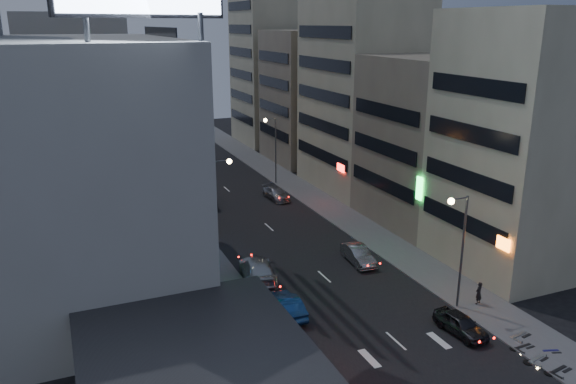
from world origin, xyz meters
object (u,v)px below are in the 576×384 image
road_car_blue (286,305)px  scooter_silver_b (525,322)px  parked_car_left (203,199)px  person (479,293)px  scooter_blue (559,342)px  road_car_silver (258,270)px  parked_car_right_far (276,194)px  parked_car_right_near (461,324)px  parked_car_right_mid (358,255)px  scooter_black_a (565,356)px  scooter_black_b (530,335)px  scooter_silver_a (542,346)px

road_car_blue → scooter_silver_b: 15.32m
parked_car_left → person: bearing=117.5°
person → scooter_blue: person is taller
road_car_silver → parked_car_right_far: bearing=-104.5°
parked_car_right_near → person: bearing=30.0°
parked_car_right_mid → person: 10.44m
person → parked_car_left: bearing=-84.7°
scooter_black_a → scooter_blue: scooter_black_a is taller
parked_car_right_near → road_car_blue: (-9.24, 6.53, 0.04)m
parked_car_right_near → person: (3.61, 2.54, 0.27)m
person → scooter_black_a: size_ratio=0.82×
parked_car_right_mid → road_car_silver: (-8.74, 0.09, 0.15)m
scooter_silver_b → road_car_blue: bearing=48.6°
person → scooter_black_b: person is taller
parked_car_right_mid → scooter_black_a: bearing=-73.0°
road_car_silver → scooter_blue: 20.95m
parked_car_right_mid → parked_car_right_far: 18.78m
road_car_silver → scooter_black_b: road_car_silver is taller
road_car_silver → scooter_blue: bearing=140.9°
scooter_black_a → scooter_black_b: scooter_black_a is taller
parked_car_right_far → scooter_black_b: bearing=-88.2°
scooter_black_a → scooter_silver_a: size_ratio=1.05×
person → scooter_black_a: (-0.50, -7.76, -0.21)m
parked_car_right_mid → parked_car_left: parked_car_left is taller
parked_car_right_far → scooter_silver_a: 34.95m
parked_car_right_far → scooter_silver_b: bearing=-86.7°
parked_car_right_far → scooter_black_a: bearing=-88.4°
scooter_silver_a → parked_car_right_near: bearing=23.0°
parked_car_left → parked_car_right_far: (8.12, -1.02, -0.09)m
parked_car_left → road_car_silver: 19.72m
road_car_blue → parked_car_right_near: bearing=146.0°
scooter_blue → scooter_silver_b: 2.41m
parked_car_right_mid → scooter_black_b: 15.24m
parked_car_right_near → parked_car_right_far: bearing=85.4°
parked_car_right_far → person: (3.89, -28.37, 0.28)m
parked_car_right_mid → scooter_silver_a: 16.37m
parked_car_left → scooter_silver_b: (12.18, -33.46, 0.01)m
scooter_silver_a → parked_car_left: bearing=5.2°
scooter_silver_a → scooter_silver_b: (1.03, 2.38, 0.05)m
parked_car_right_near → parked_car_left: (-8.40, 31.93, 0.07)m
parked_car_right_mid → road_car_blue: 10.38m
road_car_silver → person: person is taller
scooter_silver_a → scooter_silver_b: scooter_silver_b is taller
scooter_black_b → scooter_silver_b: bearing=-35.4°
parked_car_right_mid → scooter_silver_a: size_ratio=2.25×
scooter_black_b → scooter_blue: bearing=-140.6°
parked_car_right_mid → scooter_blue: 16.69m
parked_car_right_near → person: 4.42m
scooter_black_a → scooter_silver_b: (0.67, 3.70, 0.03)m
person → scooter_black_b: (-0.57, -5.23, -0.26)m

